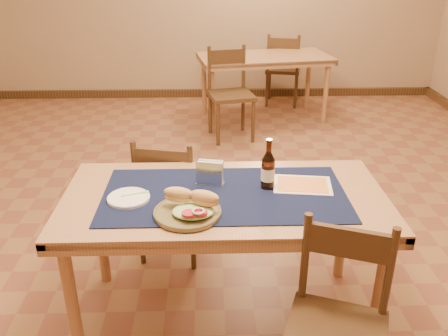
{
  "coord_description": "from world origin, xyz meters",
  "views": [
    {
      "loc": [
        -0.07,
        -2.87,
        1.86
      ],
      "look_at": [
        0.0,
        -0.7,
        0.85
      ],
      "focal_mm": 38.0,
      "sensor_mm": 36.0,
      "label": 1
    }
  ],
  "objects_px": {
    "sandwich_plate": "(190,208)",
    "beer_bottle": "(268,170)",
    "chair_main_far": "(171,195)",
    "chair_main_near": "(337,325)",
    "napkin_holder": "(210,173)",
    "main_table": "(225,209)",
    "back_table": "(264,63)"
  },
  "relations": [
    {
      "from": "main_table",
      "to": "chair_main_far",
      "type": "bearing_deg",
      "value": 119.13
    },
    {
      "from": "chair_main_near",
      "to": "beer_bottle",
      "type": "bearing_deg",
      "value": 109.06
    },
    {
      "from": "main_table",
      "to": "napkin_holder",
      "type": "bearing_deg",
      "value": 122.5
    },
    {
      "from": "sandwich_plate",
      "to": "main_table",
      "type": "bearing_deg",
      "value": 50.03
    },
    {
      "from": "main_table",
      "to": "chair_main_near",
      "type": "height_order",
      "value": "chair_main_near"
    },
    {
      "from": "main_table",
      "to": "chair_main_far",
      "type": "xyz_separation_m",
      "value": [
        -0.32,
        0.58,
        -0.23
      ]
    },
    {
      "from": "sandwich_plate",
      "to": "beer_bottle",
      "type": "bearing_deg",
      "value": 34.1
    },
    {
      "from": "beer_bottle",
      "to": "napkin_holder",
      "type": "xyz_separation_m",
      "value": [
        -0.29,
        0.05,
        -0.04
      ]
    },
    {
      "from": "back_table",
      "to": "sandwich_plate",
      "type": "xyz_separation_m",
      "value": [
        -0.73,
        -3.53,
        0.12
      ]
    },
    {
      "from": "back_table",
      "to": "beer_bottle",
      "type": "bearing_deg",
      "value": -96.02
    },
    {
      "from": "sandwich_plate",
      "to": "beer_bottle",
      "type": "height_order",
      "value": "beer_bottle"
    },
    {
      "from": "main_table",
      "to": "chair_main_far",
      "type": "relative_size",
      "value": 1.88
    },
    {
      "from": "sandwich_plate",
      "to": "napkin_holder",
      "type": "distance_m",
      "value": 0.33
    },
    {
      "from": "chair_main_far",
      "to": "chair_main_near",
      "type": "bearing_deg",
      "value": -56.75
    },
    {
      "from": "sandwich_plate",
      "to": "chair_main_far",
      "type": "bearing_deg",
      "value": 101.34
    },
    {
      "from": "back_table",
      "to": "beer_bottle",
      "type": "relative_size",
      "value": 6.03
    },
    {
      "from": "main_table",
      "to": "back_table",
      "type": "relative_size",
      "value": 1.02
    },
    {
      "from": "chair_main_far",
      "to": "chair_main_near",
      "type": "height_order",
      "value": "chair_main_near"
    },
    {
      "from": "main_table",
      "to": "napkin_holder",
      "type": "relative_size",
      "value": 10.55
    },
    {
      "from": "beer_bottle",
      "to": "chair_main_far",
      "type": "bearing_deg",
      "value": 136.47
    },
    {
      "from": "chair_main_far",
      "to": "beer_bottle",
      "type": "bearing_deg",
      "value": -43.53
    },
    {
      "from": "chair_main_far",
      "to": "sandwich_plate",
      "type": "relative_size",
      "value": 2.73
    },
    {
      "from": "main_table",
      "to": "beer_bottle",
      "type": "height_order",
      "value": "beer_bottle"
    },
    {
      "from": "chair_main_near",
      "to": "sandwich_plate",
      "type": "distance_m",
      "value": 0.8
    },
    {
      "from": "chair_main_near",
      "to": "sandwich_plate",
      "type": "bearing_deg",
      "value": 147.07
    },
    {
      "from": "chair_main_near",
      "to": "beer_bottle",
      "type": "xyz_separation_m",
      "value": [
        -0.23,
        0.66,
        0.4
      ]
    },
    {
      "from": "chair_main_far",
      "to": "beer_bottle",
      "type": "xyz_separation_m",
      "value": [
        0.54,
        -0.51,
        0.41
      ]
    },
    {
      "from": "main_table",
      "to": "back_table",
      "type": "distance_m",
      "value": 3.38
    },
    {
      "from": "main_table",
      "to": "chair_main_near",
      "type": "xyz_separation_m",
      "value": [
        0.45,
        -0.59,
        -0.22
      ]
    },
    {
      "from": "chair_main_far",
      "to": "napkin_holder",
      "type": "relative_size",
      "value": 5.61
    },
    {
      "from": "back_table",
      "to": "chair_main_far",
      "type": "relative_size",
      "value": 1.85
    },
    {
      "from": "back_table",
      "to": "chair_main_near",
      "type": "distance_m",
      "value": 3.93
    }
  ]
}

